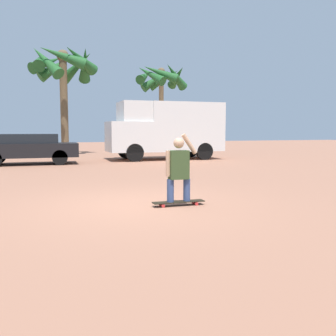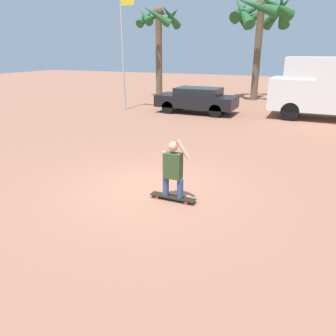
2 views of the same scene
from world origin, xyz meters
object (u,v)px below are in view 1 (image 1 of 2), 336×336
Objects in this scene: palm_tree_near_van at (161,79)px; palm_tree_center_background at (62,66)px; person_skateboarder at (179,167)px; camper_van at (167,128)px; skateboard at (179,202)px; parked_car_black at (29,148)px.

palm_tree_near_van is 0.96× the size of palm_tree_center_background.
palm_tree_center_background is (-7.10, -2.60, 0.13)m from palm_tree_near_van.
camper_van is (3.48, 11.61, 0.82)m from person_skateboarder.
skateboard is 0.16× the size of palm_tree_center_background.
palm_tree_center_background reaches higher than palm_tree_near_van.
camper_van is at bearing 7.99° from parked_car_black.
palm_tree_center_background is at bearing 131.92° from camper_van.
person_skateboarder is 17.75m from palm_tree_center_background.
parked_car_black is 13.47m from palm_tree_near_van.
parked_car_black is at bearing -134.68° from palm_tree_near_van.
skateboard is at bearing -106.68° from camper_van.
person_skateboarder is at bearing -106.03° from palm_tree_near_van.
person_skateboarder is at bearing -85.18° from palm_tree_center_background.
camper_van is 0.89× the size of palm_tree_center_background.
camper_van reaches higher than person_skateboarder.
person_skateboarder reaches higher than parked_car_black.
skateboard is at bearing -106.03° from palm_tree_near_van.
palm_tree_center_background reaches higher than skateboard.
camper_van is 0.93× the size of palm_tree_near_van.
palm_tree_near_van is at bearing 45.32° from parked_car_black.
camper_van is at bearing 73.32° from skateboard.
camper_van is at bearing 73.31° from person_skateboarder.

